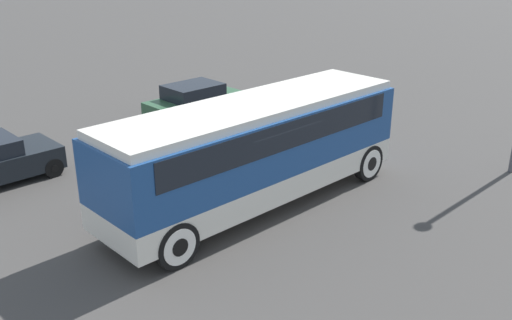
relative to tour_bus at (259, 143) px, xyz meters
The scene contains 3 objects.
ground_plane 1.82m from the tour_bus, behind, with size 120.00×120.00×0.00m, color #423F3D.
tour_bus is the anchor object (origin of this frame).
parked_car_mid 8.61m from the tour_bus, 63.72° to the left, with size 4.21×1.92×1.44m.
Camera 1 is at (-10.01, -10.49, 7.09)m, focal length 40.00 mm.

